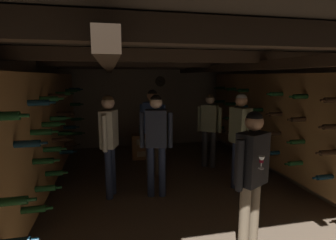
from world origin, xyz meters
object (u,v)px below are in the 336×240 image
at_px(person_guest_mid_right, 240,132).
at_px(wine_crate_stack, 142,146).
at_px(display_bottle, 141,129).
at_px(person_guest_rear_center, 153,124).
at_px(person_guest_mid_left, 109,136).
at_px(person_guest_far_right, 209,124).
at_px(person_guest_near_right, 252,169).
at_px(person_host_center, 156,136).

bearing_deg(person_guest_mid_right, wine_crate_stack, 122.99).
distance_m(display_bottle, person_guest_rear_center, 1.26).
xyz_separation_m(wine_crate_stack, person_guest_rear_center, (0.08, -1.16, 0.77)).
xyz_separation_m(person_guest_rear_center, person_guest_mid_left, (-0.85, -0.82, -0.03)).
bearing_deg(display_bottle, person_guest_rear_center, -84.74).
xyz_separation_m(person_guest_mid_right, person_guest_far_right, (-0.07, 1.26, -0.07)).
bearing_deg(wine_crate_stack, person_guest_far_right, -34.76).
xyz_separation_m(person_guest_near_right, person_guest_mid_left, (-1.54, 1.78, 0.05)).
xyz_separation_m(display_bottle, person_guest_mid_left, (-0.74, -2.03, 0.30)).
distance_m(wine_crate_stack, person_guest_rear_center, 1.39).
xyz_separation_m(person_host_center, person_guest_mid_right, (1.45, -0.06, 0.00)).
xyz_separation_m(wine_crate_stack, person_host_center, (-0.02, -2.15, 0.74)).
relative_size(person_guest_near_right, person_guest_mid_left, 0.96).
relative_size(person_guest_mid_right, person_guest_rear_center, 0.98).
height_order(display_bottle, person_host_center, person_host_center).
distance_m(person_guest_mid_right, person_guest_mid_left, 2.22).
bearing_deg(wine_crate_stack, person_guest_mid_left, -111.26).
xyz_separation_m(display_bottle, person_guest_far_right, (1.40, -0.99, 0.24)).
bearing_deg(person_guest_mid_right, person_guest_mid_left, 174.23).
distance_m(wine_crate_stack, person_guest_far_right, 1.79).
relative_size(wine_crate_stack, person_guest_near_right, 0.37).
distance_m(display_bottle, person_guest_near_right, 3.91).
bearing_deg(person_guest_rear_center, wine_crate_stack, 93.81).
relative_size(wine_crate_stack, person_guest_mid_right, 0.35).
relative_size(person_host_center, person_guest_mid_left, 1.00).
distance_m(person_host_center, person_guest_rear_center, 0.99).
relative_size(display_bottle, person_guest_mid_left, 0.21).
height_order(person_guest_far_right, person_guest_mid_left, person_guest_mid_left).
bearing_deg(person_guest_near_right, person_guest_far_right, 78.13).
bearing_deg(person_host_center, wine_crate_stack, 89.43).
height_order(person_guest_mid_right, person_guest_far_right, person_guest_mid_right).
relative_size(wine_crate_stack, person_host_center, 0.35).
distance_m(person_host_center, person_guest_near_right, 1.81).
relative_size(display_bottle, person_guest_mid_right, 0.20).
xyz_separation_m(wine_crate_stack, person_guest_near_right, (0.77, -3.77, 0.69)).
height_order(person_host_center, person_guest_rear_center, person_guest_rear_center).
xyz_separation_m(wine_crate_stack, display_bottle, (-0.03, 0.05, 0.44)).
bearing_deg(wine_crate_stack, person_guest_near_right, -78.45).
height_order(person_host_center, person_guest_near_right, person_host_center).
height_order(wine_crate_stack, person_guest_mid_left, person_guest_mid_left).
height_order(wine_crate_stack, person_guest_rear_center, person_guest_rear_center).
xyz_separation_m(person_host_center, person_guest_mid_left, (-0.75, 0.16, -0.00)).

